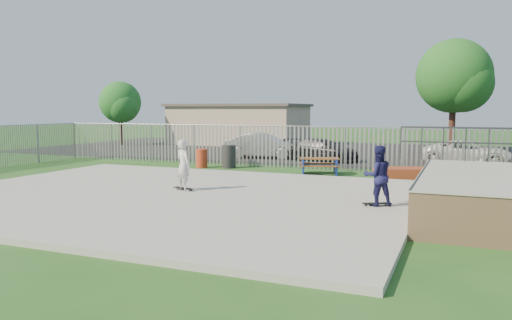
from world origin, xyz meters
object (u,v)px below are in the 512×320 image
at_px(picnic_table, 319,166).
at_px(skater_white, 183,165).
at_px(car_white, 469,152).
at_px(tree_mid, 454,76).
at_px(trash_bin_grey, 229,157).
at_px(car_dark, 322,150).
at_px(tree_left, 120,102).
at_px(car_silver, 263,146).
at_px(trash_bin_red, 202,158).
at_px(skater_navy, 378,176).
at_px(funbox, 408,173).

bearing_deg(picnic_table, skater_white, -130.69).
xyz_separation_m(car_white, tree_mid, (-0.98, 7.13, 4.23)).
bearing_deg(trash_bin_grey, car_dark, 55.34).
bearing_deg(tree_left, trash_bin_grey, -36.22).
height_order(picnic_table, car_silver, car_silver).
distance_m(picnic_table, skater_white, 7.30).
relative_size(car_dark, car_white, 0.94).
bearing_deg(trash_bin_grey, tree_mid, 53.49).
bearing_deg(picnic_table, tree_mid, 51.01).
bearing_deg(tree_mid, tree_left, -174.13).
distance_m(car_dark, skater_white, 12.14).
xyz_separation_m(car_white, skater_white, (-8.73, -13.15, 0.35)).
height_order(car_silver, tree_mid, tree_mid).
bearing_deg(trash_bin_red, tree_mid, 50.88).
bearing_deg(tree_mid, skater_navy, -94.06).
bearing_deg(skater_white, car_silver, -55.54).
xyz_separation_m(car_dark, skater_navy, (4.86, -12.32, 0.36)).
xyz_separation_m(trash_bin_red, skater_navy, (9.40, -7.18, 0.53)).
bearing_deg(skater_navy, funbox, -120.27).
xyz_separation_m(funbox, skater_navy, (-0.13, -6.96, 0.76)).
bearing_deg(skater_navy, skater_white, -31.63).
xyz_separation_m(picnic_table, tree_left, (-18.93, 11.07, 2.96)).
distance_m(picnic_table, trash_bin_grey, 4.62).
height_order(funbox, car_dark, car_dark).
height_order(trash_bin_grey, car_dark, car_dark).
height_order(trash_bin_red, tree_mid, tree_mid).
relative_size(car_silver, skater_navy, 2.60).
xyz_separation_m(car_dark, tree_left, (-17.63, 5.75, 2.70)).
bearing_deg(car_white, funbox, 166.28).
distance_m(car_white, skater_navy, 13.64).
height_order(trash_bin_grey, skater_white, skater_white).
xyz_separation_m(car_silver, car_dark, (3.49, -0.16, -0.11)).
relative_size(funbox, car_dark, 0.60).
distance_m(tree_left, skater_white, 24.19).
bearing_deg(trash_bin_grey, skater_white, -75.75).
xyz_separation_m(funbox, trash_bin_grey, (-8.27, 0.61, 0.33)).
xyz_separation_m(trash_bin_grey, car_silver, (-0.20, 4.91, 0.18)).
distance_m(trash_bin_grey, skater_white, 7.55).
bearing_deg(car_dark, car_white, -68.31).
distance_m(funbox, tree_left, 25.39).
bearing_deg(trash_bin_grey, funbox, -4.21).
bearing_deg(trash_bin_red, skater_navy, -37.37).
bearing_deg(car_silver, trash_bin_grey, 172.90).
height_order(funbox, tree_mid, tree_mid).
relative_size(tree_left, tree_mid, 0.68).
bearing_deg(car_silver, tree_left, 58.92).
relative_size(car_white, skater_white, 2.64).
bearing_deg(tree_mid, car_white, -82.14).
height_order(trash_bin_red, car_white, car_white).
distance_m(funbox, car_dark, 7.33).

